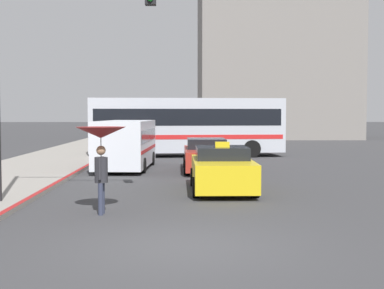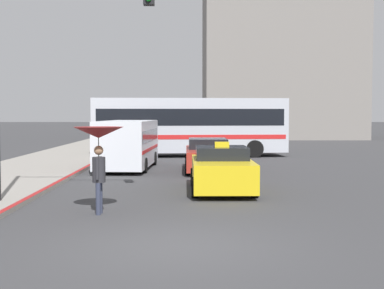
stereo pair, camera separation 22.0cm
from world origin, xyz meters
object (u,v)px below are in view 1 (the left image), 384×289
Objects in this scene: sedan_red at (206,156)px; pedestrian_with_umbrella at (101,142)px; city_bus at (187,124)px; traffic_light at (58,37)px; ambulance_van at (126,142)px; taxi at (222,170)px.

pedestrian_with_umbrella is (-3.00, -9.64, 1.09)m from sedan_red.
sedan_red is 10.16m from pedestrian_with_umbrella.
city_bus is at bearing -84.84° from sedan_red.
pedestrian_with_umbrella is at bearing -44.71° from traffic_light.
ambulance_van is 2.79× the size of pedestrian_with_umbrella.
taxi is at bearing -37.99° from pedestrian_with_umbrella.
pedestrian_with_umbrella is (0.45, -10.62, 0.57)m from ambulance_van.
traffic_light is at bearing 63.01° from sedan_red.
pedestrian_with_umbrella is at bearing 168.45° from city_bus.
traffic_light reaches higher than sedan_red.
ambulance_van is (-3.46, 0.98, 0.53)m from sedan_red.
pedestrian_with_umbrella is at bearing 49.61° from taxi.
traffic_light is at bearing 47.69° from pedestrian_with_umbrella.
taxi is at bearing 91.85° from sedan_red.
taxi is 5.89m from sedan_red.
city_bus is (-0.90, 13.78, 1.15)m from taxi.
traffic_light is (-4.46, -2.50, 3.73)m from taxi.
ambulance_van is 7.46m from city_bus.
city_bus is 1.74× the size of traffic_light.
ambulance_van is 0.53× the size of city_bus.
sedan_red is 3.63m from ambulance_van.
sedan_red is 0.75× the size of traffic_light.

